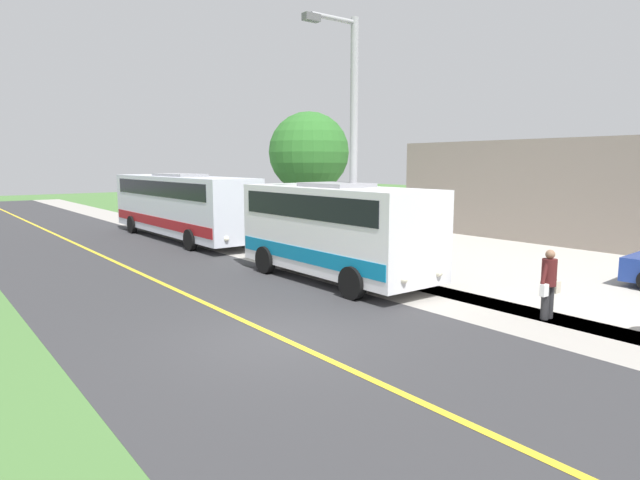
# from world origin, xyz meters

# --- Properties ---
(ground_plane) EXTENTS (120.00, 120.00, 0.00)m
(ground_plane) POSITION_xyz_m (0.00, 0.00, 0.00)
(ground_plane) COLOR #477238
(road_surface) EXTENTS (8.00, 100.00, 0.01)m
(road_surface) POSITION_xyz_m (0.00, 0.00, 0.00)
(road_surface) COLOR #333335
(road_surface) RESTS_ON ground
(sidewalk) EXTENTS (2.40, 100.00, 0.01)m
(sidewalk) POSITION_xyz_m (-5.20, 0.00, 0.00)
(sidewalk) COLOR #9E9991
(sidewalk) RESTS_ON ground
(road_centre_line) EXTENTS (0.16, 100.00, 0.00)m
(road_centre_line) POSITION_xyz_m (0.00, 0.00, 0.01)
(road_centre_line) COLOR gold
(road_centre_line) RESTS_ON ground
(shuttle_bus_front) EXTENTS (2.68, 7.15, 3.01)m
(shuttle_bus_front) POSITION_xyz_m (-4.52, -3.74, 1.65)
(shuttle_bus_front) COLOR white
(shuttle_bus_front) RESTS_ON ground
(transit_bus_rear) EXTENTS (2.55, 11.62, 3.11)m
(transit_bus_rear) POSITION_xyz_m (-4.45, -15.34, 1.71)
(transit_bus_rear) COLOR silver
(transit_bus_rear) RESTS_ON ground
(pedestrian_with_bags) EXTENTS (0.72, 0.34, 1.64)m
(pedestrian_with_bags) POSITION_xyz_m (-5.72, 2.60, 0.87)
(pedestrian_with_bags) COLOR #262628
(pedestrian_with_bags) RESTS_ON ground
(street_light_pole) EXTENTS (1.97, 0.24, 7.85)m
(street_light_pole) POSITION_xyz_m (-4.87, -3.49, 4.33)
(street_light_pole) COLOR #9E9EA3
(street_light_pole) RESTS_ON ground
(tree_curbside) EXTENTS (3.30, 3.30, 5.70)m
(tree_curbside) POSITION_xyz_m (-7.40, -9.02, 4.02)
(tree_curbside) COLOR #4C3826
(tree_curbside) RESTS_ON ground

